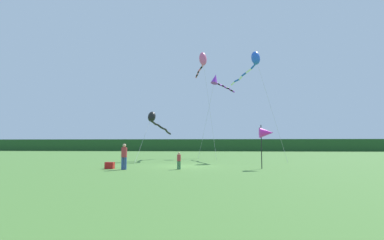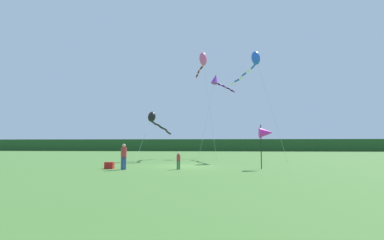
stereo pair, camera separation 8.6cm
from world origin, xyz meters
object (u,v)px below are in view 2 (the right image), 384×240
object	(u,v)px
cooler_box	(109,165)
banner_flag_pole	(266,133)
person_adult	(124,155)
kite_black	(154,120)
kite_blue	(254,61)
kite_purple	(217,80)
person_child	(178,160)
kite_rainbow	(203,61)

from	to	relation	value
cooler_box	banner_flag_pole	xyz separation A→B (m)	(10.42, 0.69, 2.15)
person_adult	kite_black	distance (m)	10.32
cooler_box	kite_blue	size ratio (longest dim) A/B	0.05
banner_flag_pole	kite_purple	size ratio (longest dim) A/B	0.27
cooler_box	kite_black	bearing A→B (deg)	84.29
person_adult	banner_flag_pole	distance (m)	9.46
person_child	kite_black	world-z (taller)	kite_black
kite_rainbow	cooler_box	bearing A→B (deg)	-112.24
person_child	kite_blue	xyz separation A→B (m)	(6.73, 11.95, 10.16)
cooler_box	banner_flag_pole	bearing A→B (deg)	3.78
cooler_box	kite_black	world-z (taller)	kite_black
kite_purple	person_child	bearing A→B (deg)	-99.06
banner_flag_pole	kite_blue	size ratio (longest dim) A/B	0.25
person_child	kite_rainbow	size ratio (longest dim) A/B	0.09
kite_rainbow	kite_black	world-z (taller)	kite_rainbow
person_child	cooler_box	size ratio (longest dim) A/B	1.96
kite_purple	kite_black	distance (m)	11.31
cooler_box	kite_blue	xyz separation A→B (m)	(11.37, 11.90, 10.56)
person_child	cooler_box	xyz separation A→B (m)	(-4.64, 0.05, -0.40)
cooler_box	banner_flag_pole	distance (m)	10.66
person_child	person_adult	bearing A→B (deg)	-172.08
person_adult	person_child	bearing A→B (deg)	7.92
kite_blue	person_child	bearing A→B (deg)	-119.38
kite_black	kite_blue	distance (m)	12.67
person_adult	kite_rainbow	size ratio (longest dim) A/B	0.13
person_adult	kite_purple	size ratio (longest dim) A/B	0.16
banner_flag_pole	kite_black	distance (m)	12.92
cooler_box	kite_purple	size ratio (longest dim) A/B	0.05
person_adult	cooler_box	xyz separation A→B (m)	(-1.15, 0.54, -0.70)
kite_rainbow	kite_blue	size ratio (longest dim) A/B	1.06
kite_black	kite_blue	size ratio (longest dim) A/B	0.74
cooler_box	kite_blue	world-z (taller)	kite_blue
cooler_box	banner_flag_pole	world-z (taller)	banner_flag_pole
person_adult	kite_black	bearing A→B (deg)	91.27
banner_flag_pole	kite_blue	world-z (taller)	kite_blue
banner_flag_pole	kite_rainbow	world-z (taller)	kite_rainbow
kite_purple	kite_blue	size ratio (longest dim) A/B	0.90
person_adult	person_child	world-z (taller)	person_adult
banner_flag_pole	kite_rainbow	size ratio (longest dim) A/B	0.23
person_child	kite_rainbow	xyz separation A→B (m)	(1.00, 13.86, 10.87)
person_child	kite_black	size ratio (longest dim) A/B	0.13
cooler_box	kite_rainbow	size ratio (longest dim) A/B	0.05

